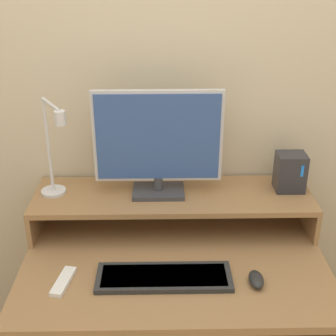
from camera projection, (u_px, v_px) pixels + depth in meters
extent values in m
cube|color=beige|center=(172.00, 101.00, 1.90)|extent=(6.00, 0.05, 2.50)
cube|color=olive|center=(174.00, 259.00, 1.74)|extent=(1.11, 0.74, 0.03)
cube|color=olive|center=(305.00, 335.00, 1.92)|extent=(0.03, 0.74, 0.75)
cube|color=olive|center=(38.00, 213.00, 1.89)|extent=(0.02, 0.32, 0.13)
cube|color=olive|center=(306.00, 211.00, 1.91)|extent=(0.02, 0.32, 0.13)
cube|color=olive|center=(173.00, 196.00, 1.87)|extent=(1.11, 0.32, 0.02)
cube|color=#38383D|center=(158.00, 191.00, 1.86)|extent=(0.20, 0.14, 0.02)
cylinder|color=#38383D|center=(158.00, 183.00, 1.85)|extent=(0.04, 0.04, 0.05)
cube|color=#B7B7BC|center=(158.00, 137.00, 1.77)|extent=(0.49, 0.02, 0.36)
cube|color=#2D4C8C|center=(158.00, 138.00, 1.76)|extent=(0.47, 0.01, 0.34)
cylinder|color=silver|center=(54.00, 191.00, 1.87)|extent=(0.10, 0.10, 0.01)
cylinder|color=silver|center=(48.00, 146.00, 1.78)|extent=(0.01, 0.01, 0.38)
cylinder|color=silver|center=(51.00, 104.00, 1.64)|extent=(0.10, 0.15, 0.01)
cylinder|color=silver|center=(60.00, 118.00, 1.58)|extent=(0.04, 0.04, 0.05)
cube|color=#28282D|center=(290.00, 172.00, 1.86)|extent=(0.11, 0.10, 0.16)
cube|color=#1972F2|center=(302.00, 171.00, 1.81)|extent=(0.01, 0.00, 0.05)
cube|color=#282828|center=(164.00, 277.00, 1.61)|extent=(0.47, 0.15, 0.02)
cube|color=black|center=(164.00, 276.00, 1.60)|extent=(0.43, 0.12, 0.01)
ellipsoid|color=black|center=(256.00, 279.00, 1.58)|extent=(0.05, 0.09, 0.04)
cube|color=white|center=(63.00, 281.00, 1.59)|extent=(0.07, 0.15, 0.02)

